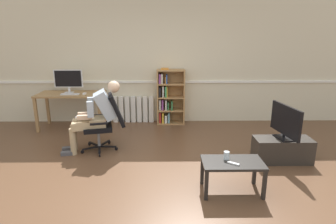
{
  "coord_description": "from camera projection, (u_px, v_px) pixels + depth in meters",
  "views": [
    {
      "loc": [
        0.09,
        -3.72,
        1.96
      ],
      "look_at": [
        0.15,
        0.85,
        0.7
      ],
      "focal_mm": 30.37,
      "sensor_mm": 36.0,
      "label": 1
    }
  ],
  "objects": [
    {
      "name": "office_chair",
      "position": [
        106.0,
        120.0,
        4.86
      ],
      "size": [
        0.78,
        0.64,
        0.98
      ],
      "rotation": [
        0.0,
        0.0,
        -1.35
      ],
      "color": "black",
      "rests_on": "ground_plane"
    },
    {
      "name": "imac_monitor",
      "position": [
        68.0,
        79.0,
        5.95
      ],
      "size": [
        0.6,
        0.14,
        0.48
      ],
      "color": "silver",
      "rests_on": "computer_desk"
    },
    {
      "name": "ground_plane",
      "position": [
        158.0,
        174.0,
        4.1
      ],
      "size": [
        18.0,
        18.0,
        0.0
      ],
      "primitive_type": "plane",
      "color": "brown"
    },
    {
      "name": "computer_mouse",
      "position": [
        84.0,
        94.0,
        5.83
      ],
      "size": [
        0.06,
        0.1,
        0.03
      ],
      "primitive_type": "cube",
      "color": "white",
      "rests_on": "computer_desk"
    },
    {
      "name": "bookshelf",
      "position": [
        169.0,
        98.0,
        6.3
      ],
      "size": [
        0.61,
        0.29,
        1.24
      ],
      "color": "#AD7F4C",
      "rests_on": "ground_plane"
    },
    {
      "name": "computer_desk",
      "position": [
        71.0,
        98.0,
        5.98
      ],
      "size": [
        1.36,
        0.67,
        0.76
      ],
      "color": "#9E7547",
      "rests_on": "ground_plane"
    },
    {
      "name": "back_wall",
      "position": [
        160.0,
        62.0,
        6.3
      ],
      "size": [
        12.0,
        0.13,
        2.7
      ],
      "color": "beige",
      "rests_on": "ground_plane"
    },
    {
      "name": "drinking_glass",
      "position": [
        226.0,
        155.0,
        3.6
      ],
      "size": [
        0.07,
        0.07,
        0.11
      ],
      "primitive_type": "cylinder",
      "color": "silver",
      "rests_on": "coffee_table"
    },
    {
      "name": "radiator",
      "position": [
        133.0,
        109.0,
        6.46
      ],
      "size": [
        0.92,
        0.08,
        0.6
      ],
      "color": "white",
      "rests_on": "ground_plane"
    },
    {
      "name": "person_seated",
      "position": [
        96.0,
        114.0,
        4.79
      ],
      "size": [
        1.04,
        0.52,
        1.21
      ],
      "rotation": [
        0.0,
        0.0,
        -1.35
      ],
      "color": "tan",
      "rests_on": "ground_plane"
    },
    {
      "name": "tv_stand",
      "position": [
        282.0,
        150.0,
        4.48
      ],
      "size": [
        0.88,
        0.37,
        0.38
      ],
      "color": "#2D2823",
      "rests_on": "ground_plane"
    },
    {
      "name": "keyboard",
      "position": [
        70.0,
        94.0,
        5.81
      ],
      "size": [
        0.37,
        0.12,
        0.02
      ],
      "primitive_type": "cube",
      "color": "silver",
      "rests_on": "computer_desk"
    },
    {
      "name": "tv_screen",
      "position": [
        286.0,
        122.0,
        4.36
      ],
      "size": [
        0.25,
        0.76,
        0.53
      ],
      "rotation": [
        0.0,
        0.0,
        1.73
      ],
      "color": "black",
      "rests_on": "tv_stand"
    },
    {
      "name": "coffee_table",
      "position": [
        232.0,
        166.0,
        3.58
      ],
      "size": [
        0.76,
        0.44,
        0.42
      ],
      "color": "black",
      "rests_on": "ground_plane"
    },
    {
      "name": "spare_remote",
      "position": [
        233.0,
        163.0,
        3.48
      ],
      "size": [
        0.14,
        0.12,
        0.02
      ],
      "primitive_type": "cube",
      "rotation": [
        0.0,
        0.0,
        4.08
      ],
      "color": "white",
      "rests_on": "coffee_table"
    }
  ]
}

